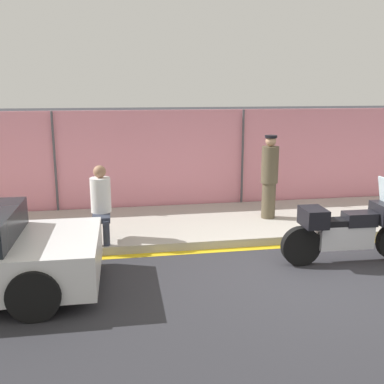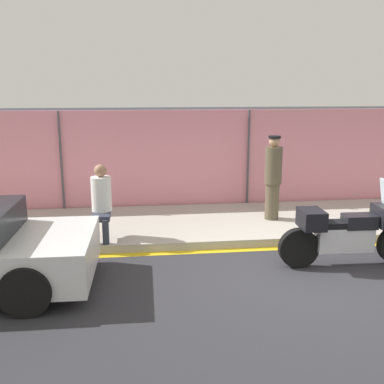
# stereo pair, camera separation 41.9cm
# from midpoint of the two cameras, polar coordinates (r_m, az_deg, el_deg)

# --- Properties ---
(ground_plane) EXTENTS (120.00, 120.00, 0.00)m
(ground_plane) POSITION_cam_midpoint_polar(r_m,az_deg,el_deg) (7.35, 13.40, -10.18)
(ground_plane) COLOR #2D2D33
(sidewalk) EXTENTS (31.86, 2.66, 0.15)m
(sidewalk) POSITION_cam_midpoint_polar(r_m,az_deg,el_deg) (9.70, 7.19, -3.64)
(sidewalk) COLOR #ADA89E
(sidewalk) RESTS_ON ground_plane
(curb_paint_stripe) EXTENTS (31.86, 0.18, 0.01)m
(curb_paint_stripe) POSITION_cam_midpoint_polar(r_m,az_deg,el_deg) (8.45, 9.99, -6.84)
(curb_paint_stripe) COLOR gold
(curb_paint_stripe) RESTS_ON ground_plane
(storefront_fence) EXTENTS (30.27, 0.16, 2.36)m
(storefront_fence) POSITION_cam_midpoint_polar(r_m,az_deg,el_deg) (10.79, 5.17, 4.14)
(storefront_fence) COLOR pink
(storefront_fence) RESTS_ON ground_plane
(motorcycle) EXTENTS (2.33, 0.53, 1.42)m
(motorcycle) POSITION_cam_midpoint_polar(r_m,az_deg,el_deg) (7.81, 17.84, -4.62)
(motorcycle) COLOR black
(motorcycle) RESTS_ON ground_plane
(officer_standing) EXTENTS (0.35, 0.35, 1.75)m
(officer_standing) POSITION_cam_midpoint_polar(r_m,az_deg,el_deg) (9.47, 8.56, 2.00)
(officer_standing) COLOR brown
(officer_standing) RESTS_ON sidewalk
(person_seated_on_curb) EXTENTS (0.37, 0.69, 1.36)m
(person_seated_on_curb) POSITION_cam_midpoint_polar(r_m,az_deg,el_deg) (8.27, -12.95, -0.88)
(person_seated_on_curb) COLOR #2D3342
(person_seated_on_curb) RESTS_ON sidewalk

